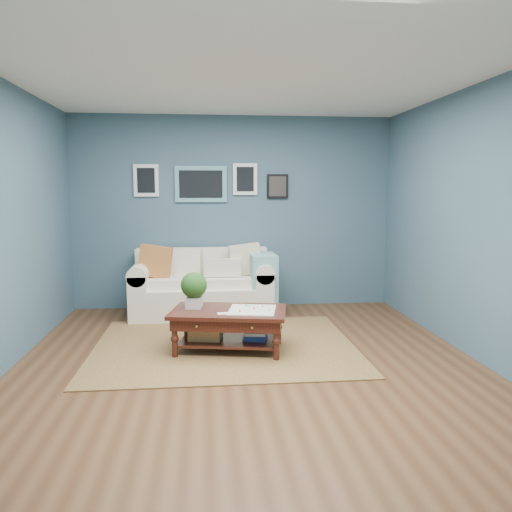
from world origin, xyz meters
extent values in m
plane|color=brown|center=(0.00, 0.00, 0.00)|extent=(5.00, 5.00, 0.00)
plane|color=white|center=(0.00, 0.00, 2.70)|extent=(5.00, 5.00, 0.00)
cube|color=#395666|center=(0.00, 2.50, 1.35)|extent=(4.50, 0.02, 2.70)
cube|color=#395666|center=(0.00, -2.50, 1.35)|extent=(4.50, 0.02, 2.70)
cube|color=#395666|center=(2.25, 0.00, 1.35)|extent=(0.02, 5.00, 2.70)
cube|color=#5D979D|center=(-0.46, 2.48, 1.75)|extent=(0.72, 0.03, 0.50)
cube|color=black|center=(-0.46, 2.46, 1.75)|extent=(0.60, 0.01, 0.38)
cube|color=white|center=(-1.21, 2.48, 1.80)|extent=(0.34, 0.03, 0.44)
cube|color=white|center=(0.16, 2.48, 1.82)|extent=(0.34, 0.03, 0.44)
cube|color=black|center=(0.62, 2.48, 1.72)|extent=(0.30, 0.03, 0.34)
cube|color=brown|center=(-0.21, 0.61, 0.01)|extent=(2.76, 2.21, 0.01)
cube|color=#EFE9CD|center=(-0.46, 1.99, 0.20)|extent=(1.38, 0.85, 0.41)
cube|color=#EFE9CD|center=(-0.46, 2.32, 0.64)|extent=(1.80, 0.21, 0.46)
cube|color=#EFE9CD|center=(-1.26, 1.99, 0.30)|extent=(0.23, 0.85, 0.60)
cube|color=#EFE9CD|center=(0.35, 1.99, 0.30)|extent=(0.23, 0.85, 0.60)
cylinder|color=#EFE9CD|center=(-1.26, 1.99, 0.60)|extent=(0.25, 0.85, 0.25)
cylinder|color=#EFE9CD|center=(0.35, 1.99, 0.60)|extent=(0.25, 0.85, 0.25)
cube|color=#EFE9CD|center=(-0.82, 1.93, 0.47)|extent=(0.70, 0.54, 0.13)
cube|color=#EFE9CD|center=(-0.09, 1.93, 0.47)|extent=(0.70, 0.54, 0.13)
cube|color=#EFE9CD|center=(-0.82, 2.20, 0.71)|extent=(0.70, 0.12, 0.35)
cube|color=#EFE9CD|center=(-0.09, 2.20, 0.71)|extent=(0.70, 0.12, 0.35)
cube|color=#BD4F20|center=(-1.06, 1.94, 0.75)|extent=(0.47, 0.17, 0.46)
cube|color=beige|center=(0.13, 2.01, 0.75)|extent=(0.46, 0.17, 0.45)
cube|color=beige|center=(-0.18, 1.89, 0.66)|extent=(0.48, 0.12, 0.23)
cube|color=#85C5C0|center=(0.35, 1.87, 0.45)|extent=(0.33, 0.53, 0.77)
cube|color=black|center=(-0.17, 0.45, 0.42)|extent=(1.28, 0.89, 0.04)
cube|color=black|center=(-0.17, 0.45, 0.34)|extent=(1.19, 0.80, 0.12)
cube|color=black|center=(-0.17, 0.45, 0.11)|extent=(1.07, 0.68, 0.02)
sphere|color=gold|center=(-0.50, 0.19, 0.34)|extent=(0.03, 0.03, 0.03)
sphere|color=gold|center=(0.04, 0.09, 0.34)|extent=(0.03, 0.03, 0.03)
cylinder|color=black|center=(-0.72, 0.29, 0.20)|extent=(0.06, 0.06, 0.40)
cylinder|color=black|center=(0.28, 0.10, 0.20)|extent=(0.06, 0.06, 0.40)
cylinder|color=black|center=(-0.62, 0.80, 0.20)|extent=(0.06, 0.06, 0.40)
cylinder|color=black|center=(0.38, 0.62, 0.20)|extent=(0.06, 0.06, 0.40)
cube|color=silver|center=(-0.53, 0.57, 0.50)|extent=(0.18, 0.18, 0.12)
sphere|color=#244918|center=(-0.53, 0.57, 0.68)|extent=(0.27, 0.27, 0.27)
cube|color=white|center=(0.07, 0.41, 0.44)|extent=(0.55, 0.55, 0.01)
cube|color=#A1774F|center=(-0.41, 0.50, 0.22)|extent=(0.37, 0.29, 0.20)
cube|color=#24418F|center=(0.10, 0.42, 0.18)|extent=(0.26, 0.22, 0.11)
camera|label=1|loc=(-0.40, -4.59, 1.68)|focal=35.00mm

